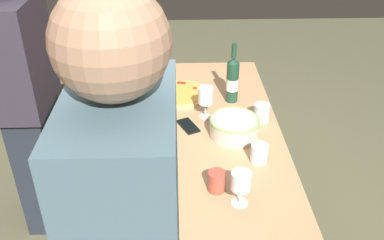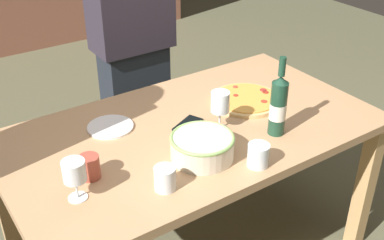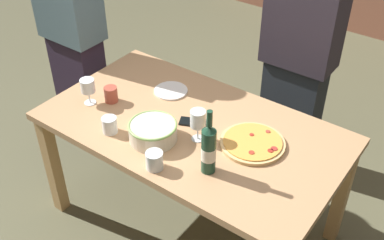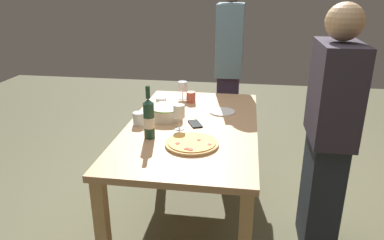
% 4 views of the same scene
% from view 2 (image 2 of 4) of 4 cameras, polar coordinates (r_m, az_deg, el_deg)
% --- Properties ---
extents(dining_table, '(1.60, 0.90, 0.75)m').
position_cam_2_polar(dining_table, '(2.11, -0.00, -3.01)').
color(dining_table, tan).
rests_on(dining_table, ground).
extents(pizza, '(0.33, 0.33, 0.03)m').
position_cam_2_polar(pizza, '(2.27, 6.39, 2.42)').
color(pizza, '#DCB272').
rests_on(pizza, dining_table).
extents(serving_bowl, '(0.25, 0.25, 0.09)m').
position_cam_2_polar(serving_bowl, '(1.85, 1.21, -3.08)').
color(serving_bowl, beige).
rests_on(serving_bowl, dining_table).
extents(wine_bottle, '(0.07, 0.07, 0.34)m').
position_cam_2_polar(wine_bottle, '(1.99, 10.15, 1.73)').
color(wine_bottle, '#1B402C').
rests_on(wine_bottle, dining_table).
extents(wine_glass_near_pizza, '(0.08, 0.08, 0.15)m').
position_cam_2_polar(wine_glass_near_pizza, '(1.66, -13.75, -5.99)').
color(wine_glass_near_pizza, white).
rests_on(wine_glass_near_pizza, dining_table).
extents(wine_glass_by_bottle, '(0.08, 0.08, 0.17)m').
position_cam_2_polar(wine_glass_by_bottle, '(2.00, 3.34, 1.93)').
color(wine_glass_by_bottle, white).
rests_on(wine_glass_by_bottle, dining_table).
extents(cup_amber, '(0.08, 0.08, 0.09)m').
position_cam_2_polar(cup_amber, '(1.82, 7.83, -4.13)').
color(cup_amber, white).
rests_on(cup_amber, dining_table).
extents(cup_ceramic, '(0.08, 0.08, 0.09)m').
position_cam_2_polar(cup_ceramic, '(1.70, -3.20, -6.88)').
color(cup_ceramic, white).
rests_on(cup_ceramic, dining_table).
extents(cup_spare, '(0.07, 0.07, 0.09)m').
position_cam_2_polar(cup_spare, '(1.78, -12.00, -5.45)').
color(cup_spare, '#AF4B3A').
rests_on(cup_spare, dining_table).
extents(side_plate, '(0.20, 0.20, 0.01)m').
position_cam_2_polar(side_plate, '(2.08, -9.61, -0.81)').
color(side_plate, white).
rests_on(side_plate, dining_table).
extents(cell_phone, '(0.16, 0.12, 0.01)m').
position_cam_2_polar(cell_phone, '(2.07, -0.50, -0.56)').
color(cell_phone, black).
rests_on(cell_phone, dining_table).
extents(person_host, '(0.44, 0.24, 1.59)m').
position_cam_2_polar(person_host, '(2.81, -7.03, 8.78)').
color(person_host, '#21272F').
rests_on(person_host, ground).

